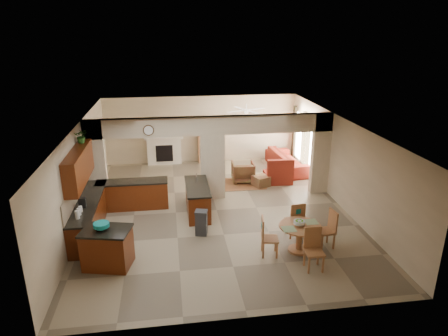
{
  "coord_description": "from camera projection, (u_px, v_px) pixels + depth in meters",
  "views": [
    {
      "loc": [
        -1.39,
        -11.36,
        5.44
      ],
      "look_at": [
        0.28,
        0.3,
        1.29
      ],
      "focal_mm": 32.0,
      "sensor_mm": 36.0,
      "label": 1
    }
  ],
  "objects": [
    {
      "name": "partition_left_pier",
      "position": [
        96.0,
        163.0,
        12.57
      ],
      "size": [
        0.6,
        0.25,
        2.8
      ],
      "primitive_type": "cube",
      "color": "beige",
      "rests_on": "floor"
    },
    {
      "name": "plant",
      "position": [
        81.0,
        136.0,
        11.19
      ],
      "size": [
        0.39,
        0.35,
        0.4
      ],
      "primitive_type": "imported",
      "rotation": [
        0.0,
        0.0,
        0.1
      ],
      "color": "#1E4F15",
      "rests_on": "upper_cabinets"
    },
    {
      "name": "fireplace",
      "position": [
        164.0,
        150.0,
        16.69
      ],
      "size": [
        1.6,
        0.35,
        1.2
      ],
      "color": "silver",
      "rests_on": "floor"
    },
    {
      "name": "peninsula",
      "position": [
        198.0,
        199.0,
        12.26
      ],
      "size": [
        0.7,
        1.85,
        0.91
      ],
      "color": "#481B08",
      "rests_on": "floor"
    },
    {
      "name": "chair_west",
      "position": [
        266.0,
        235.0,
        9.94
      ],
      "size": [
        0.48,
        0.48,
        1.02
      ],
      "rotation": [
        0.0,
        0.0,
        1.42
      ],
      "color": "#9B5F35",
      "rests_on": "floor"
    },
    {
      "name": "partition_header",
      "position": [
        212.0,
        125.0,
        12.7
      ],
      "size": [
        8.0,
        0.25,
        0.6
      ],
      "primitive_type": "cube",
      "color": "beige",
      "rests_on": "partition_center_pier"
    },
    {
      "name": "wall_right",
      "position": [
        341.0,
        162.0,
        12.67
      ],
      "size": [
        0.0,
        10.0,
        10.0
      ],
      "primitive_type": "plane",
      "rotation": [
        1.57,
        0.0,
        -1.57
      ],
      "color": "beige",
      "rests_on": "floor"
    },
    {
      "name": "wall_back",
      "position": [
        202.0,
        129.0,
        16.8
      ],
      "size": [
        8.0,
        0.0,
        8.0
      ],
      "primitive_type": "plane",
      "rotation": [
        1.57,
        0.0,
        0.0
      ],
      "color": "beige",
      "rests_on": "floor"
    },
    {
      "name": "sofa",
      "position": [
        287.0,
        160.0,
        16.11
      ],
      "size": [
        2.66,
        1.2,
        0.76
      ],
      "primitive_type": "imported",
      "rotation": [
        0.0,
        0.0,
        1.65
      ],
      "color": "maroon",
      "rests_on": "floor"
    },
    {
      "name": "trash_can",
      "position": [
        201.0,
        224.0,
        11.01
      ],
      "size": [
        0.36,
        0.33,
        0.66
      ],
      "primitive_type": "cube",
      "rotation": [
        0.0,
        0.0,
        -0.23
      ],
      "color": "#2A2B2C",
      "rests_on": "floor"
    },
    {
      "name": "drape_b_right",
      "position": [
        294.0,
        133.0,
        17.02
      ],
      "size": [
        0.1,
        0.28,
        2.3
      ],
      "primitive_type": "cube",
      "color": "#391A16",
      "rests_on": "wall_right"
    },
    {
      "name": "drape_a_left",
      "position": [
        319.0,
        153.0,
        14.31
      ],
      "size": [
        0.1,
        0.28,
        2.3
      ],
      "primitive_type": "cube",
      "color": "#391A16",
      "rests_on": "wall_right"
    },
    {
      "name": "wall_left",
      "position": [
        80.0,
        175.0,
        11.6
      ],
      "size": [
        0.0,
        10.0,
        10.0
      ],
      "primitive_type": "plane",
      "rotation": [
        1.57,
        0.0,
        1.57
      ],
      "color": "beige",
      "rests_on": "floor"
    },
    {
      "name": "chair_south",
      "position": [
        313.0,
        247.0,
        9.42
      ],
      "size": [
        0.43,
        0.44,
        1.02
      ],
      "rotation": [
        0.0,
        0.0,
        -0.02
      ],
      "color": "#9B5F35",
      "rests_on": "floor"
    },
    {
      "name": "wall_clock",
      "position": [
        148.0,
        130.0,
        12.31
      ],
      "size": [
        0.34,
        0.03,
        0.34
      ],
      "primitive_type": "cylinder",
      "rotation": [
        1.57,
        0.0,
        0.0
      ],
      "color": "#4E341A",
      "rests_on": "partition_header"
    },
    {
      "name": "teal_bowl",
      "position": [
        101.0,
        226.0,
        9.31
      ],
      "size": [
        0.37,
        0.37,
        0.17
      ],
      "primitive_type": "cylinder",
      "color": "#138380",
      "rests_on": "kitchen_island"
    },
    {
      "name": "ottoman",
      "position": [
        261.0,
        181.0,
        14.47
      ],
      "size": [
        0.68,
        0.68,
        0.38
      ],
      "primitive_type": "cube",
      "rotation": [
        0.0,
        0.0,
        0.38
      ],
      "color": "maroon",
      "rests_on": "floor"
    },
    {
      "name": "chair_east",
      "position": [
        329.0,
        227.0,
        10.34
      ],
      "size": [
        0.47,
        0.47,
        1.02
      ],
      "rotation": [
        0.0,
        0.0,
        4.84
      ],
      "color": "#9B5F35",
      "rests_on": "floor"
    },
    {
      "name": "armchair",
      "position": [
        243.0,
        172.0,
        14.85
      ],
      "size": [
        0.83,
        0.86,
        0.75
      ],
      "primitive_type": "imported",
      "rotation": [
        0.0,
        0.0,
        3.1
      ],
      "color": "maroon",
      "rests_on": "floor"
    },
    {
      "name": "window_b",
      "position": [
        300.0,
        136.0,
        16.47
      ],
      "size": [
        0.02,
        0.9,
        1.9
      ],
      "primitive_type": "cube",
      "color": "white",
      "rests_on": "wall_right"
    },
    {
      "name": "floor",
      "position": [
        217.0,
        210.0,
        12.6
      ],
      "size": [
        10.0,
        10.0,
        0.0
      ],
      "primitive_type": "plane",
      "color": "gray",
      "rests_on": "ground"
    },
    {
      "name": "rug",
      "position": [
        242.0,
        184.0,
        14.72
      ],
      "size": [
        1.6,
        1.3,
        0.01
      ],
      "primitive_type": "cube",
      "color": "brown",
      "rests_on": "floor"
    },
    {
      "name": "upper_cabinets",
      "position": [
        79.0,
        167.0,
        10.7
      ],
      "size": [
        0.35,
        2.4,
        0.9
      ],
      "primitive_type": "cube",
      "color": "#481B08",
      "rests_on": "wall_left"
    },
    {
      "name": "ceiling",
      "position": [
        216.0,
        123.0,
        11.67
      ],
      "size": [
        10.0,
        10.0,
        0.0
      ],
      "primitive_type": "plane",
      "rotation": [
        3.14,
        0.0,
        0.0
      ],
      "color": "white",
      "rests_on": "wall_back"
    },
    {
      "name": "partition_center_pier",
      "position": [
        213.0,
        167.0,
        13.17
      ],
      "size": [
        0.8,
        0.25,
        2.2
      ],
      "primitive_type": "cube",
      "color": "beige",
      "rests_on": "floor"
    },
    {
      "name": "fruit_bowl",
      "position": [
        299.0,
        223.0,
        10.02
      ],
      "size": [
        0.29,
        0.29,
        0.15
      ],
      "primitive_type": "cylinder",
      "color": "#5AA323",
      "rests_on": "dining_table"
    },
    {
      "name": "wall_front",
      "position": [
        249.0,
        256.0,
        7.46
      ],
      "size": [
        8.0,
        0.0,
        8.0
      ],
      "primitive_type": "plane",
      "rotation": [
        -1.57,
        0.0,
        0.0
      ],
      "color": "beige",
      "rests_on": "floor"
    },
    {
      "name": "chaise",
      "position": [
        278.0,
        177.0,
        14.83
      ],
      "size": [
        0.99,
        0.82,
        0.39
      ],
      "primitive_type": "cube",
      "rotation": [
        0.0,
        0.0,
        -0.02
      ],
      "color": "maroon",
      "rests_on": "floor"
    },
    {
      "name": "window_a",
      "position": [
        314.0,
        148.0,
        14.88
      ],
      "size": [
        0.02,
        0.9,
        1.9
      ],
      "primitive_type": "cube",
      "color": "white",
      "rests_on": "wall_right"
    },
    {
      "name": "ceiling_fan",
      "position": [
        246.0,
        110.0,
        14.75
      ],
      "size": [
        1.0,
        1.0,
        0.1
      ],
      "primitive_type": "cylinder",
      "color": "white",
      "rests_on": "ceiling"
    },
    {
      "name": "kitchen_counter",
      "position": [
        108.0,
        206.0,
        11.77
      ],
      "size": [
        2.52,
        3.29,
        1.48
      ],
      "color": "#481B08",
      "rests_on": "floor"
    },
    {
      "name": "dining_table",
      "position": [
        300.0,
        234.0,
        10.14
      ],
      "size": [
        1.07,
        1.07,
        0.73
      ],
      "color": "#9B5F35",
      "rests_on": "floor"
    },
    {
      "name": "drape_a_right",
      "position": [
        308.0,
        144.0,
        15.43
      ],
      "size": [
        0.1,
        0.28,
        2.3
      ],
      "primitive_type": "cube",
      "color": "#391A16",
      "rests_on": "wall_right"
    },
    {
      "name": "partition_right_pier",
      "position": [
        320.0,
        154.0,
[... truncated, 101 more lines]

